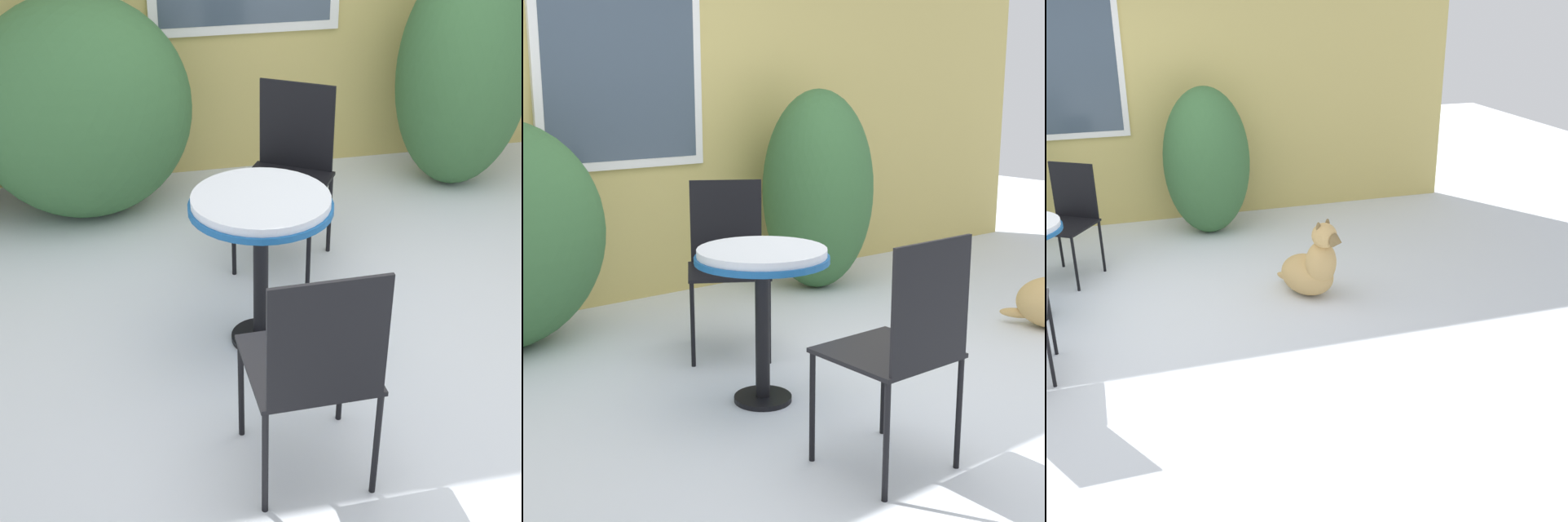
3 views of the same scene
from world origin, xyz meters
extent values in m
plane|color=silver|center=(0.00, 0.00, 0.00)|extent=(16.00, 16.00, 0.00)
cube|color=tan|center=(0.00, 2.20, 1.54)|extent=(8.00, 0.06, 3.07)
cube|color=white|center=(-0.16, 2.16, 1.67)|extent=(1.23, 0.04, 1.46)
cube|color=#3D4C5B|center=(-0.16, 2.14, 1.67)|extent=(1.11, 0.01, 1.34)
ellipsoid|color=#386638|center=(1.15, 1.64, 0.73)|extent=(0.86, 0.77, 1.47)
cylinder|color=black|center=(-0.49, 0.14, 0.01)|extent=(0.28, 0.28, 0.03)
cylinder|color=black|center=(-0.49, 0.14, 0.36)|extent=(0.07, 0.07, 0.67)
cylinder|color=#195699|center=(-0.49, 0.14, 0.71)|extent=(0.64, 0.64, 0.03)
cylinder|color=silver|center=(-0.49, 0.14, 0.75)|extent=(0.62, 0.62, 0.04)
cube|color=black|center=(-0.22, 0.83, 0.48)|extent=(0.62, 0.62, 0.02)
cube|color=black|center=(-0.11, 1.01, 0.73)|extent=(0.36, 0.23, 0.48)
cylinder|color=black|center=(-0.51, 0.76, 0.24)|extent=(0.02, 0.02, 0.47)
cylinder|color=black|center=(-0.15, 0.54, 0.24)|extent=(0.02, 0.02, 0.47)
cylinder|color=black|center=(-0.29, 1.11, 0.24)|extent=(0.02, 0.02, 0.47)
cylinder|color=black|center=(0.07, 0.90, 0.24)|extent=(0.02, 0.02, 0.47)
cube|color=black|center=(-0.50, -0.69, 0.48)|extent=(0.46, 0.46, 0.02)
cube|color=black|center=(-0.50, -0.91, 0.73)|extent=(0.42, 0.02, 0.48)
cylinder|color=black|center=(-0.29, -0.48, 0.24)|extent=(0.02, 0.02, 0.47)
cylinder|color=black|center=(-0.71, -0.49, 0.24)|extent=(0.02, 0.02, 0.47)
cylinder|color=black|center=(-0.29, -0.90, 0.24)|extent=(0.02, 0.02, 0.47)
cylinder|color=black|center=(-0.71, -0.90, 0.24)|extent=(0.02, 0.02, 0.47)
ellipsoid|color=tan|center=(1.54, 0.13, 0.07)|extent=(0.18, 0.23, 0.06)
camera|label=1|loc=(-1.16, -2.92, 2.29)|focal=55.00mm
camera|label=2|loc=(-2.68, -2.80, 1.55)|focal=55.00mm
camera|label=3|loc=(0.18, -4.73, 2.34)|focal=45.00mm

